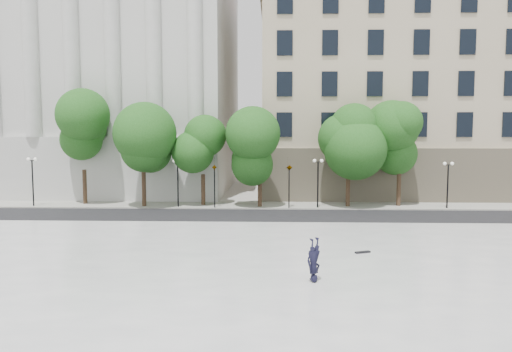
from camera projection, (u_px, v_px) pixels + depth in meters
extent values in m
plane|color=#AAA8A1|center=(197.00, 298.00, 19.76)|extent=(160.00, 160.00, 0.00)
cube|color=white|center=(207.00, 271.00, 22.73)|extent=(44.00, 22.00, 0.45)
cube|color=black|center=(233.00, 218.00, 37.67)|extent=(60.00, 8.00, 0.02)
cube|color=#B1AFA3|center=(239.00, 205.00, 43.64)|extent=(60.00, 4.00, 0.12)
cube|color=silver|center=(102.00, 79.00, 58.00)|extent=(30.00, 26.00, 25.00)
cube|color=#C1B094|center=(422.00, 96.00, 56.91)|extent=(36.00, 26.00, 21.00)
cylinder|color=black|center=(215.00, 188.00, 41.86)|extent=(0.10, 0.10, 3.50)
imported|color=black|center=(214.00, 163.00, 41.66)|extent=(0.63, 1.87, 0.74)
cylinder|color=black|center=(289.00, 189.00, 41.64)|extent=(0.10, 0.10, 3.50)
imported|color=black|center=(289.00, 163.00, 41.45)|extent=(1.02, 1.88, 0.75)
imported|color=black|center=(314.00, 276.00, 20.31)|extent=(1.67, 1.83, 0.50)
cube|color=black|center=(363.00, 252.00, 25.12)|extent=(0.83, 0.48, 0.08)
cylinder|color=#382619|center=(85.00, 187.00, 44.06)|extent=(0.36, 0.36, 3.14)
sphere|color=#1A4814|center=(83.00, 139.00, 43.67)|extent=(4.38, 4.38, 4.38)
cylinder|color=#382619|center=(144.00, 189.00, 42.73)|extent=(0.36, 0.36, 3.12)
sphere|color=#1A4814|center=(143.00, 140.00, 42.33)|extent=(4.41, 4.41, 4.41)
cylinder|color=#382619|center=(203.00, 190.00, 43.46)|extent=(0.36, 0.36, 2.79)
sphere|color=#1A4814|center=(203.00, 147.00, 43.11)|extent=(3.43, 3.43, 3.43)
cylinder|color=#382619|center=(260.00, 193.00, 42.55)|extent=(0.36, 0.36, 2.58)
sphere|color=#1A4814|center=(260.00, 152.00, 42.23)|extent=(4.21, 4.21, 4.21)
cylinder|color=#382619|center=(348.00, 190.00, 42.60)|extent=(0.36, 0.36, 3.02)
sphere|color=#1A4814|center=(349.00, 142.00, 42.22)|extent=(4.58, 4.58, 4.58)
cylinder|color=#382619|center=(399.00, 189.00, 42.87)|extent=(0.36, 0.36, 3.15)
sphere|color=#1A4814|center=(400.00, 139.00, 42.47)|extent=(4.25, 4.25, 4.25)
cylinder|color=black|center=(33.00, 184.00, 42.67)|extent=(0.12, 0.12, 4.05)
cube|color=black|center=(32.00, 160.00, 42.48)|extent=(0.60, 0.06, 0.06)
sphere|color=white|center=(28.00, 159.00, 42.48)|extent=(0.28, 0.28, 0.28)
sphere|color=white|center=(35.00, 159.00, 42.46)|extent=(0.28, 0.28, 0.28)
cylinder|color=black|center=(178.00, 185.00, 42.24)|extent=(0.12, 0.12, 3.94)
cube|color=black|center=(178.00, 162.00, 42.06)|extent=(0.60, 0.06, 0.06)
sphere|color=white|center=(174.00, 161.00, 42.06)|extent=(0.28, 0.28, 0.28)
sphere|color=white|center=(181.00, 161.00, 42.04)|extent=(0.28, 0.28, 0.28)
cylinder|color=black|center=(318.00, 185.00, 41.84)|extent=(0.12, 0.12, 3.97)
cube|color=black|center=(318.00, 162.00, 41.65)|extent=(0.60, 0.06, 0.06)
sphere|color=white|center=(314.00, 161.00, 41.65)|extent=(0.28, 0.28, 0.28)
sphere|color=white|center=(322.00, 161.00, 41.63)|extent=(0.28, 0.28, 0.28)
cylinder|color=black|center=(448.00, 187.00, 41.47)|extent=(0.12, 0.12, 3.75)
cube|color=black|center=(448.00, 165.00, 41.30)|extent=(0.60, 0.06, 0.06)
sphere|color=white|center=(445.00, 164.00, 41.30)|extent=(0.28, 0.28, 0.28)
sphere|color=white|center=(452.00, 164.00, 41.28)|extent=(0.28, 0.28, 0.28)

